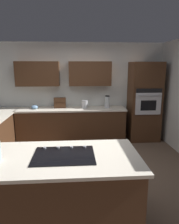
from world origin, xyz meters
TOP-DOWN VIEW (x-y plane):
  - ground_plane at (0.00, 0.00)m, footprint 14.00×14.00m
  - wall_back at (0.06, -2.05)m, footprint 6.00×0.44m
  - lower_cabinets_back at (0.10, -1.72)m, footprint 2.80×0.60m
  - countertop_back at (0.10, -1.72)m, footprint 2.84×0.64m
  - island_base at (0.15, 1.20)m, footprint 1.82×0.99m
  - island_top at (0.15, 1.20)m, footprint 1.90×1.07m
  - wall_oven at (-1.85, -1.72)m, footprint 0.80×0.66m
  - cooktop at (0.15, 1.20)m, footprint 0.76×0.56m
  - blender at (-0.85, -1.72)m, footprint 0.15×0.15m
  - mixing_bowl at (1.05, -1.72)m, footprint 0.17×0.17m
  - spice_rack at (0.40, -1.80)m, footprint 0.31×0.11m
  - kettle at (-0.25, -1.72)m, footprint 0.16×0.16m

SIDE VIEW (x-z plane):
  - ground_plane at x=0.00m, z-range 0.00..0.00m
  - lower_cabinets_back at x=0.10m, z-range 0.00..0.86m
  - island_base at x=0.15m, z-range 0.00..0.86m
  - countertop_back at x=0.10m, z-range 0.86..0.90m
  - island_top at x=0.15m, z-range 0.86..0.90m
  - cooktop at x=0.15m, z-range 0.89..0.92m
  - mixing_bowl at x=1.05m, z-range 0.90..1.00m
  - kettle at x=-0.25m, z-range 0.90..1.11m
  - spice_rack at x=0.40m, z-range 0.90..1.18m
  - blender at x=-0.85m, z-range 0.88..1.20m
  - wall_oven at x=-1.85m, z-range 0.00..2.09m
  - wall_back at x=0.06m, z-range 0.11..2.71m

